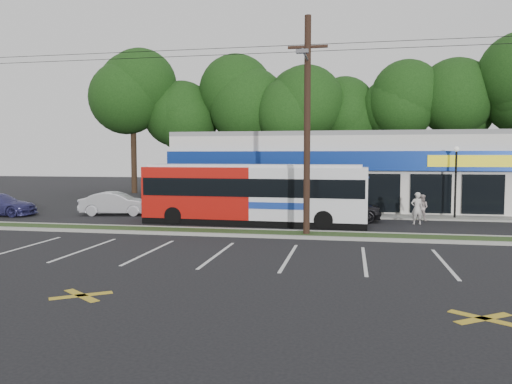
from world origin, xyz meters
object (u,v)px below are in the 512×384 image
object	(u,v)px
utility_pole	(303,118)
car_silver	(116,204)
pedestrian_a	(417,208)
pedestrian_b	(422,208)
lamp_post	(456,174)
metrobus	(254,193)
car_dark	(337,207)

from	to	relation	value
utility_pole	car_silver	xyz separation A→B (m)	(-12.26, 6.07, -4.69)
utility_pole	car_silver	distance (m)	14.47
utility_pole	car_silver	world-z (taller)	utility_pole
utility_pole	pedestrian_a	xyz separation A→B (m)	(5.69, 5.18, -4.54)
car_silver	pedestrian_b	xyz separation A→B (m)	(18.43, 0.70, 0.03)
lamp_post	pedestrian_a	bearing A→B (deg)	-132.60
utility_pole	pedestrian_b	xyz separation A→B (m)	(6.17, 6.77, -4.66)
pedestrian_a	metrobus	bearing A→B (deg)	-2.29
car_dark	pedestrian_a	size ratio (longest dim) A/B	2.80
pedestrian_a	car_silver	bearing A→B (deg)	-15.65
utility_pole	car_dark	xyz separation A→B (m)	(1.43, 5.67, -4.58)
lamp_post	metrobus	bearing A→B (deg)	-158.88
car_dark	utility_pole	bearing A→B (deg)	158.13
car_silver	pedestrian_a	world-z (taller)	pedestrian_a
metrobus	car_dark	world-z (taller)	metrobus
lamp_post	car_silver	size ratio (longest dim) A/B	0.97
utility_pole	lamp_post	world-z (taller)	utility_pole
car_dark	pedestrian_b	distance (m)	4.87
utility_pole	car_dark	distance (m)	7.42
metrobus	pedestrian_a	distance (m)	8.85
car_silver	pedestrian_a	size ratio (longest dim) A/B	2.51
lamp_post	pedestrian_b	distance (m)	2.98
car_dark	car_silver	size ratio (longest dim) A/B	1.12
utility_pole	lamp_post	distance (m)	11.67
utility_pole	pedestrian_b	distance (m)	10.28
metrobus	pedestrian_b	world-z (taller)	metrobus
pedestrian_a	pedestrian_b	xyz separation A→B (m)	(0.48, 1.59, -0.12)
car_silver	pedestrian_a	distance (m)	17.98
pedestrian_b	lamp_post	bearing A→B (deg)	-125.02
utility_pole	car_dark	size ratio (longest dim) A/B	10.21
utility_pole	metrobus	world-z (taller)	utility_pole
lamp_post	metrobus	world-z (taller)	lamp_post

